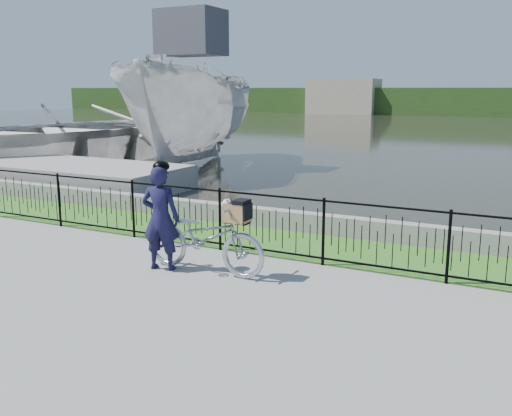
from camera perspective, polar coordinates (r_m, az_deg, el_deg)
The scene contains 12 objects.
ground at distance 8.72m, azimuth -3.36°, elevation -7.62°, with size 120.00×120.00×0.00m, color gray.
grass_strip at distance 10.93m, azimuth 3.64°, elevation -3.56°, with size 60.00×2.00×0.01m, color #366D22.
water at distance 40.38m, azimuth 21.52°, elevation 6.92°, with size 120.00×120.00×0.00m, color black.
quay_wall at distance 11.77m, azimuth 5.62°, elevation -1.48°, with size 60.00×0.30×0.40m, color gray.
fence at distance 9.91m, azimuth 1.34°, elevation -1.74°, with size 14.00×0.06×1.15m, color black, non-canonical shape.
far_treeline at distance 67.20m, azimuth 24.19°, elevation 9.64°, with size 120.00×6.00×3.00m, color #29471B.
far_building_left at distance 68.75m, azimuth 8.73°, elevation 10.97°, with size 8.00×4.00×4.00m, color #A39882.
dock at distance 19.14m, azimuth -20.99°, elevation 3.40°, with size 10.00×3.00×0.70m, color gray.
bicycle_rig at distance 9.16m, azimuth -5.14°, elevation -2.91°, with size 2.17×0.76×1.26m.
cyclist at distance 9.32m, azimuth -9.52°, elevation -0.85°, with size 0.71×0.55×1.78m.
boat_near at distance 21.31m, azimuth -6.33°, elevation 9.46°, with size 6.57×10.65×5.66m.
boat_far at distance 23.83m, azimuth -17.91°, elevation 7.10°, with size 8.10×11.28×2.32m.
Camera 1 is at (4.23, -7.05, 2.90)m, focal length 40.00 mm.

